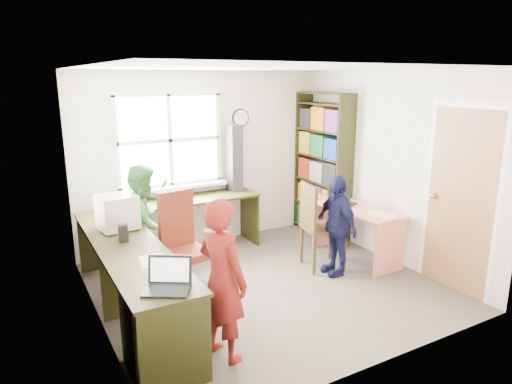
% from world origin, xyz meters
% --- Properties ---
extents(room, '(3.64, 3.44, 2.44)m').
position_xyz_m(room, '(0.01, 0.10, 1.22)').
color(room, '#484038').
rests_on(room, ground).
extents(l_desk, '(2.38, 2.95, 0.75)m').
position_xyz_m(l_desk, '(-1.31, -0.28, 0.46)').
color(l_desk, '#292910').
rests_on(l_desk, ground).
extents(right_desk, '(0.59, 1.20, 0.68)m').
position_xyz_m(right_desk, '(1.44, 0.15, 0.49)').
color(right_desk, '#F18678').
rests_on(right_desk, ground).
extents(bookshelf, '(0.30, 1.02, 2.10)m').
position_xyz_m(bookshelf, '(1.65, 1.19, 1.00)').
color(bookshelf, '#292910').
rests_on(bookshelf, ground).
extents(swivel_chair, '(0.62, 0.62, 1.12)m').
position_xyz_m(swivel_chair, '(-0.85, 0.34, 0.48)').
color(swivel_chair, black).
rests_on(swivel_chair, ground).
extents(wooden_chair, '(0.56, 0.56, 1.07)m').
position_xyz_m(wooden_chair, '(0.82, 0.16, 0.58)').
color(wooden_chair, '#3F2D15').
rests_on(wooden_chair, ground).
extents(crt_monitor, '(0.42, 0.38, 0.37)m').
position_xyz_m(crt_monitor, '(-1.47, 0.59, 0.94)').
color(crt_monitor, silver).
rests_on(crt_monitor, l_desk).
extents(laptop_left, '(0.43, 0.41, 0.23)m').
position_xyz_m(laptop_left, '(-1.46, -1.00, 0.80)').
color(laptop_left, black).
rests_on(laptop_left, l_desk).
extents(laptop_right, '(0.37, 0.40, 0.22)m').
position_xyz_m(laptop_right, '(1.37, 0.39, 0.73)').
color(laptop_right, black).
rests_on(laptop_right, right_desk).
extents(speaker_a, '(0.09, 0.09, 0.17)m').
position_xyz_m(speaker_a, '(-1.52, 0.19, 0.84)').
color(speaker_a, black).
rests_on(speaker_a, l_desk).
extents(speaker_b, '(0.09, 0.09, 0.17)m').
position_xyz_m(speaker_b, '(-1.52, 0.85, 0.84)').
color(speaker_b, black).
rests_on(speaker_b, l_desk).
extents(cd_tower, '(0.21, 0.19, 0.93)m').
position_xyz_m(cd_tower, '(0.37, 1.53, 1.21)').
color(cd_tower, black).
rests_on(cd_tower, l_desk).
extents(game_box, '(0.32, 0.32, 0.06)m').
position_xyz_m(game_box, '(1.45, 0.69, 0.71)').
color(game_box, red).
rests_on(game_box, right_desk).
extents(paper_a, '(0.27, 0.34, 0.00)m').
position_xyz_m(paper_a, '(-1.41, -0.43, 0.75)').
color(paper_a, silver).
rests_on(paper_a, l_desk).
extents(paper_b, '(0.27, 0.35, 0.00)m').
position_xyz_m(paper_b, '(1.48, -0.22, 0.68)').
color(paper_b, silver).
rests_on(paper_b, right_desk).
extents(potted_plant, '(0.21, 0.18, 0.32)m').
position_xyz_m(potted_plant, '(-0.72, 1.40, 0.91)').
color(potted_plant, '#2A6931').
rests_on(potted_plant, l_desk).
extents(person_red, '(0.48, 0.59, 1.39)m').
position_xyz_m(person_red, '(-1.00, -0.96, 0.70)').
color(person_red, maroon).
rests_on(person_red, ground).
extents(person_green, '(0.77, 0.83, 1.37)m').
position_xyz_m(person_green, '(-1.12, 0.85, 0.68)').
color(person_green, '#307A32').
rests_on(person_green, ground).
extents(person_navy, '(0.34, 0.73, 1.21)m').
position_xyz_m(person_navy, '(0.90, -0.08, 0.60)').
color(person_navy, '#111538').
rests_on(person_navy, ground).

